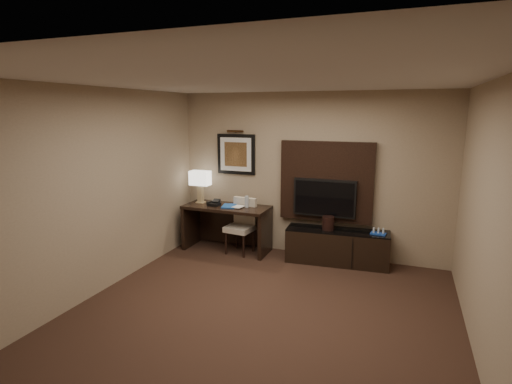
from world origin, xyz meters
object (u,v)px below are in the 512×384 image
at_px(desk, 227,228).
at_px(minibar_tray, 378,232).
at_px(desk_phone, 214,203).
at_px(credenza, 337,247).
at_px(water_bottle, 247,202).
at_px(table_lamp, 200,188).
at_px(tv, 324,198).
at_px(ice_bucket, 328,223).
at_px(desk_chair, 240,228).

distance_m(desk, minibar_tray, 2.52).
relative_size(desk, desk_phone, 7.72).
height_order(credenza, water_bottle, water_bottle).
xyz_separation_m(credenza, table_lamp, (-2.43, 0.01, 0.79)).
distance_m(desk, tv, 1.77).
height_order(desk, ice_bucket, desk).
distance_m(credenza, desk_chair, 1.64).
bearing_deg(desk_chair, tv, 17.71).
height_order(desk, table_lamp, table_lamp).
bearing_deg(table_lamp, desk_chair, -8.91).
bearing_deg(desk, table_lamp, 174.22).
xyz_separation_m(desk_phone, minibar_tray, (2.73, 0.10, -0.25)).
distance_m(desk_chair, table_lamp, 1.02).
height_order(table_lamp, desk_phone, table_lamp).
bearing_deg(water_bottle, minibar_tray, 0.62).
bearing_deg(credenza, ice_bucket, -172.12).
height_order(tv, water_bottle, tv).
relative_size(credenza, water_bottle, 8.10).
xyz_separation_m(ice_bucket, minibar_tray, (0.76, 0.03, -0.07)).
relative_size(credenza, desk_phone, 8.35).
distance_m(desk, ice_bucket, 1.77).
bearing_deg(desk_chair, credenza, 11.27).
xyz_separation_m(desk, ice_bucket, (1.75, 0.02, 0.26)).
height_order(table_lamp, minibar_tray, table_lamp).
bearing_deg(desk, ice_bucket, 1.65).
bearing_deg(credenza, minibar_tray, -4.06).
bearing_deg(table_lamp, minibar_tray, -0.26).
bearing_deg(water_bottle, table_lamp, 177.62).
height_order(credenza, ice_bucket, ice_bucket).
relative_size(table_lamp, ice_bucket, 2.53).
relative_size(tv, table_lamp, 1.84).
bearing_deg(water_bottle, desk, -175.76).
relative_size(table_lamp, desk_phone, 2.84).
bearing_deg(minibar_tray, tv, 170.85).
relative_size(credenza, tv, 1.60).
bearing_deg(desk, desk_chair, -11.97).
height_order(tv, ice_bucket, tv).
bearing_deg(minibar_tray, desk_phone, -177.80).
height_order(water_bottle, ice_bucket, water_bottle).
relative_size(tv, ice_bucket, 4.66).
distance_m(credenza, table_lamp, 2.56).
bearing_deg(minibar_tray, desk_chair, -177.14).
xyz_separation_m(tv, minibar_tray, (0.87, -0.14, -0.43)).
bearing_deg(ice_bucket, desk, -179.39).
height_order(ice_bucket, minibar_tray, ice_bucket).
relative_size(credenza, desk_chair, 1.79).
xyz_separation_m(credenza, water_bottle, (-1.54, -0.02, 0.61)).
height_order(desk_chair, minibar_tray, desk_chair).
bearing_deg(desk_chair, desk, 174.33).
xyz_separation_m(credenza, minibar_tray, (0.61, 0.00, 0.32)).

